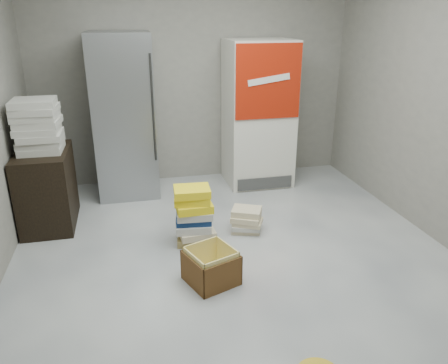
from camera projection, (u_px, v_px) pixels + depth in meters
name	position (u px, v px, depth m)	size (l,w,h in m)	color
ground	(244.00, 275.00, 3.73)	(5.00, 5.00, 0.00)	silver
room_shell	(248.00, 57.00, 3.08)	(4.04, 5.04, 2.82)	gray
steel_fridge	(124.00, 117.00, 5.13)	(0.70, 0.72, 1.90)	#A5A7AD
coke_cooler	(258.00, 114.00, 5.48)	(0.80, 0.73, 1.80)	silver
wood_shelf	(47.00, 188.00, 4.50)	(0.50, 0.80, 0.80)	black
supply_box_stack	(38.00, 126.00, 4.26)	(0.43, 0.43, 0.52)	beige
phonebook_stack_main	(194.00, 215.00, 4.17)	(0.39, 0.33, 0.57)	#98834B
phonebook_stack_side	(246.00, 220.00, 4.43)	(0.37, 0.34, 0.25)	beige
cardboard_box	(211.00, 268.00, 3.60)	(0.48, 0.48, 0.30)	yellow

